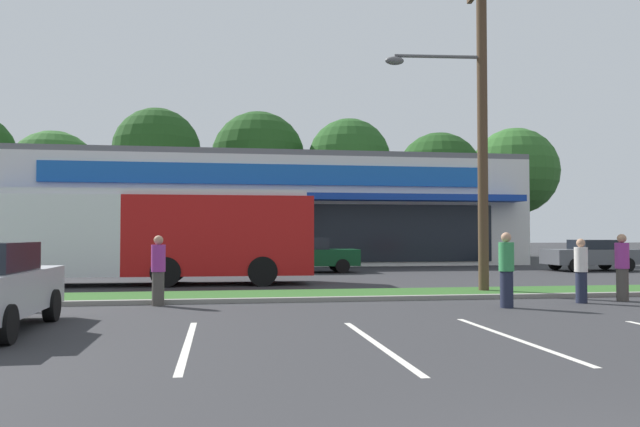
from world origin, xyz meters
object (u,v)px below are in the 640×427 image
city_bus (144,234)px  car_3 (309,255)px  pedestrian_far (622,267)px  utility_pole (477,117)px  pedestrian_mid (581,271)px  pedestrian_by_pole (158,270)px  pedestrian_near_bench (506,270)px  car_1 (591,255)px

city_bus → car_3: city_bus is taller
car_3 → pedestrian_far: (6.38, -13.48, 0.08)m
city_bus → pedestrian_far: size_ratio=6.65×
utility_pole → pedestrian_mid: 5.34m
utility_pole → pedestrian_by_pole: 10.04m
pedestrian_near_bench → utility_pole: bearing=36.4°
utility_pole → city_bus: 11.76m
pedestrian_far → car_3: bearing=124.7°
pedestrian_near_bench → pedestrian_far: pedestrian_near_bench is taller
car_3 → pedestrian_mid: (5.05, -13.76, 0.02)m
city_bus → car_1: bearing=-164.1°
city_bus → pedestrian_mid: city_bus is taller
pedestrian_mid → car_3: bearing=-46.7°
city_bus → pedestrian_by_pole: 6.80m
car_1 → pedestrian_mid: pedestrian_mid is taller
car_3 → pedestrian_by_pole: bearing=-113.4°
city_bus → pedestrian_far: 15.00m
utility_pole → car_3: utility_pole is taller
car_3 → pedestrian_near_bench: pedestrian_near_bench is taller
utility_pole → pedestrian_mid: (1.62, -2.64, -4.35)m
pedestrian_near_bench → pedestrian_by_pole: pedestrian_near_bench is taller
city_bus → pedestrian_mid: (11.67, -7.70, -0.94)m
pedestrian_near_bench → pedestrian_mid: pedestrian_near_bench is taller
pedestrian_near_bench → pedestrian_mid: (2.33, 0.67, -0.08)m
pedestrian_mid → utility_pole: bearing=-35.4°
utility_pole → pedestrian_mid: utility_pole is taller
utility_pole → car_3: size_ratio=2.21×
utility_pole → pedestrian_near_bench: size_ratio=5.40×
city_bus → car_3: size_ratio=2.67×
utility_pole → pedestrian_far: 5.72m
pedestrian_mid → car_1: bearing=-100.0°
utility_pole → car_1: size_ratio=2.26×
utility_pole → pedestrian_mid: bearing=-58.5°
pedestrian_by_pole → car_3: bearing=60.1°
city_bus → pedestrian_far: bearing=151.4°
pedestrian_by_pole → car_1: bearing=25.6°
utility_pole → pedestrian_far: utility_pole is taller
car_3 → pedestrian_far: pedestrian_far is taller
pedestrian_by_pole → utility_pole: bearing=3.6°
pedestrian_far → utility_pole: bearing=150.7°
car_3 → pedestrian_near_bench: bearing=-79.3°
pedestrian_by_pole → pedestrian_mid: bearing=-12.2°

